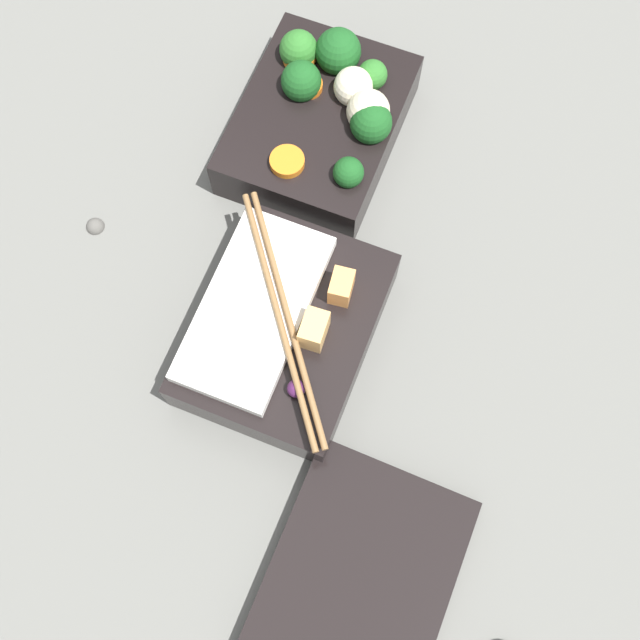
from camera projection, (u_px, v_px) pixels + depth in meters
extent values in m
plane|color=slate|center=(303.00, 232.00, 0.66)|extent=(3.00, 3.00, 0.00)
cube|color=black|center=(318.00, 126.00, 0.67)|extent=(0.17, 0.13, 0.05)
sphere|color=#19511E|center=(338.00, 51.00, 0.65)|extent=(0.04, 0.04, 0.04)
sphere|color=#19511E|center=(348.00, 172.00, 0.62)|extent=(0.03, 0.03, 0.03)
sphere|color=#19511E|center=(371.00, 123.00, 0.63)|extent=(0.04, 0.04, 0.04)
sphere|color=#19511E|center=(301.00, 81.00, 0.64)|extent=(0.04, 0.04, 0.04)
sphere|color=#2D7028|center=(299.00, 50.00, 0.66)|extent=(0.03, 0.03, 0.03)
sphere|color=#2D7028|center=(372.00, 75.00, 0.65)|extent=(0.03, 0.03, 0.03)
cylinder|color=orange|center=(299.00, 56.00, 0.66)|extent=(0.04, 0.04, 0.01)
cylinder|color=orange|center=(308.00, 86.00, 0.65)|extent=(0.03, 0.03, 0.01)
cylinder|color=orange|center=(287.00, 161.00, 0.63)|extent=(0.04, 0.04, 0.01)
sphere|color=beige|center=(349.00, 85.00, 0.64)|extent=(0.03, 0.03, 0.03)
sphere|color=beige|center=(368.00, 111.00, 0.63)|extent=(0.04, 0.04, 0.04)
cube|color=black|center=(285.00, 330.00, 0.60)|extent=(0.17, 0.13, 0.05)
cube|color=white|center=(250.00, 306.00, 0.58)|extent=(0.15, 0.08, 0.01)
cube|color=#F4A356|center=(341.00, 287.00, 0.58)|extent=(0.03, 0.02, 0.02)
cube|color=#EAB266|center=(314.00, 330.00, 0.57)|extent=(0.03, 0.02, 0.03)
sphere|color=#4C1E4C|center=(296.00, 389.00, 0.56)|extent=(0.01, 0.01, 0.01)
cylinder|color=olive|center=(279.00, 316.00, 0.57)|extent=(0.17, 0.13, 0.01)
cylinder|color=olive|center=(287.00, 314.00, 0.57)|extent=(0.17, 0.13, 0.01)
cube|color=black|center=(360.00, 578.00, 0.56)|extent=(0.17, 0.13, 0.02)
sphere|color=#595651|center=(94.00, 225.00, 0.66)|extent=(0.02, 0.02, 0.02)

